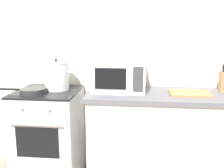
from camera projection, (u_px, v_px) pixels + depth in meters
back_wall at (117, 54)px, 2.68m from camera, size 4.40×0.10×2.50m
lower_cabinet_right at (176, 142)px, 2.44m from camera, size 1.64×0.56×0.88m
countertop_right at (179, 96)px, 2.35m from camera, size 1.70×0.60×0.04m
stove at (49, 135)px, 2.54m from camera, size 0.60×0.64×0.92m
stock_pot at (57, 76)px, 2.47m from camera, size 0.32×0.24×0.30m
frying_pan at (32, 91)px, 2.34m from camera, size 0.44×0.24×0.05m
microwave at (119, 75)px, 2.43m from camera, size 0.50×0.37×0.30m
cutting_board at (190, 93)px, 2.31m from camera, size 0.36×0.26×0.02m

